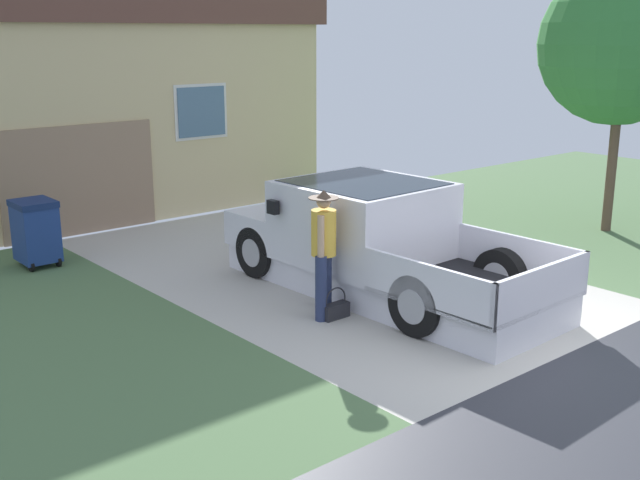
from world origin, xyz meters
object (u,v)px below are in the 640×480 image
at_px(handbag, 336,309).
at_px(wheeled_trash_bin, 36,231).
at_px(pickup_truck, 368,241).
at_px(front_yard_tree, 621,45).
at_px(person_with_hat, 324,246).
at_px(house_with_garage, 41,89).

relative_size(handbag, wheeled_trash_bin, 0.40).
xyz_separation_m(pickup_truck, front_yard_tree, (5.98, -0.37, 2.76)).
bearing_deg(handbag, person_with_hat, 107.15).
xyz_separation_m(person_with_hat, front_yard_tree, (7.26, 0.13, 2.50)).
bearing_deg(pickup_truck, front_yard_tree, -5.22).
height_order(pickup_truck, person_with_hat, person_with_hat).
bearing_deg(handbag, pickup_truck, 29.02).
height_order(front_yard_tree, wheeled_trash_bin, front_yard_tree).
xyz_separation_m(person_with_hat, handbag, (0.06, -0.18, -0.84)).
distance_m(person_with_hat, handbag, 0.86).
height_order(pickup_truck, house_with_garage, house_with_garage).
distance_m(person_with_hat, front_yard_tree, 7.68).
distance_m(house_with_garage, front_yard_tree, 11.64).
relative_size(pickup_truck, house_with_garage, 0.48).
height_order(house_with_garage, front_yard_tree, house_with_garage).
height_order(pickup_truck, handbag, pickup_truck).
height_order(house_with_garage, wheeled_trash_bin, house_with_garage).
bearing_deg(house_with_garage, wheeled_trash_bin, -114.20).
bearing_deg(wheeled_trash_bin, handbag, -67.10).
bearing_deg(front_yard_tree, house_with_garage, 129.44).
relative_size(handbag, front_yard_tree, 0.09).
bearing_deg(pickup_truck, house_with_garage, 97.51).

